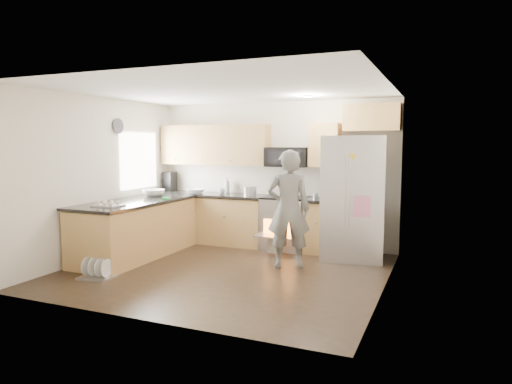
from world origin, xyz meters
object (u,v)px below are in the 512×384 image
at_px(stove_range, 285,211).
at_px(dish_rack, 97,273).
at_px(refrigerator, 352,198).
at_px(person, 288,209).

bearing_deg(stove_range, dish_rack, -124.17).
distance_m(stove_range, refrigerator, 1.28).
height_order(refrigerator, person, refrigerator).
xyz_separation_m(refrigerator, dish_rack, (-3.03, -2.44, -0.91)).
bearing_deg(dish_rack, refrigerator, 38.79).
bearing_deg(dish_rack, stove_range, 55.83).
relative_size(stove_range, refrigerator, 0.91).
xyz_separation_m(stove_range, dish_rack, (-1.82, -2.68, -0.60)).
bearing_deg(person, stove_range, -89.97).
bearing_deg(stove_range, refrigerator, -11.31).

